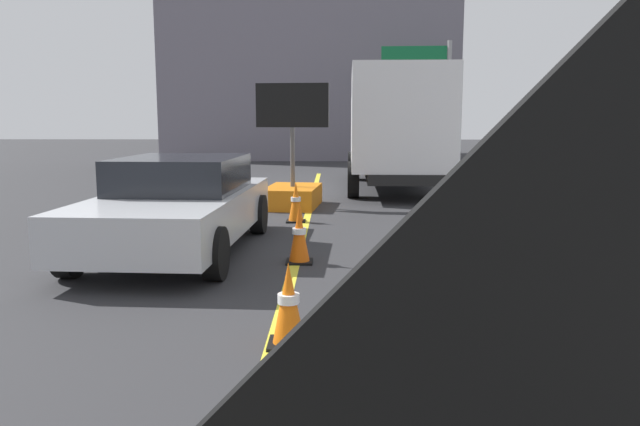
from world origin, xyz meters
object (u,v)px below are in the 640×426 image
at_px(arrow_board_trailer, 293,185).
at_px(traffic_cone_mid_lane, 289,305).
at_px(box_truck, 395,125).
at_px(traffic_cone_curbside, 296,202).
at_px(pickup_car, 179,204).
at_px(highway_guide_sign, 429,81).
at_px(traffic_cone_far_lane, 299,235).

xyz_separation_m(arrow_board_trailer, traffic_cone_mid_lane, (0.52, -8.48, -0.12)).
xyz_separation_m(box_truck, traffic_cone_curbside, (-2.40, -5.54, -1.38)).
distance_m(pickup_car, highway_guide_sign, 17.74).
bearing_deg(highway_guide_sign, pickup_car, -110.30).
relative_size(pickup_car, traffic_cone_mid_lane, 6.49).
height_order(pickup_car, traffic_cone_curbside, pickup_car).
height_order(highway_guide_sign, traffic_cone_mid_lane, highway_guide_sign).
height_order(highway_guide_sign, traffic_cone_far_lane, highway_guide_sign).
bearing_deg(pickup_car, traffic_cone_far_lane, -21.58).
height_order(box_truck, pickup_car, box_truck).
distance_m(traffic_cone_mid_lane, traffic_cone_far_lane, 3.08).
distance_m(box_truck, highway_guide_sign, 8.70).
bearing_deg(traffic_cone_mid_lane, traffic_cone_far_lane, 91.46).
bearing_deg(box_truck, traffic_cone_far_lane, -103.60).
distance_m(arrow_board_trailer, box_truck, 4.52).
bearing_deg(traffic_cone_curbside, traffic_cone_far_lane, -85.75).
bearing_deg(pickup_car, arrow_board_trailer, 73.86).
height_order(arrow_board_trailer, pickup_car, arrow_board_trailer).
bearing_deg(box_truck, traffic_cone_curbside, -113.39).
height_order(pickup_car, traffic_cone_mid_lane, pickup_car).
bearing_deg(arrow_board_trailer, traffic_cone_curbside, -84.61).
distance_m(pickup_car, traffic_cone_curbside, 3.07).
height_order(traffic_cone_mid_lane, traffic_cone_curbside, traffic_cone_curbside).
relative_size(arrow_board_trailer, traffic_cone_curbside, 3.53).
bearing_deg(arrow_board_trailer, highway_guide_sign, 68.10).
relative_size(arrow_board_trailer, highway_guide_sign, 0.54).
height_order(arrow_board_trailer, box_truck, box_truck).
height_order(arrow_board_trailer, traffic_cone_curbside, arrow_board_trailer).
xyz_separation_m(box_truck, traffic_cone_mid_lane, (-2.07, -11.96, -1.39)).
xyz_separation_m(highway_guide_sign, traffic_cone_mid_lane, (-4.20, -20.24, -3.06)).
xyz_separation_m(arrow_board_trailer, traffic_cone_far_lane, (0.44, -5.40, -0.10)).
bearing_deg(box_truck, traffic_cone_mid_lane, -99.82).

